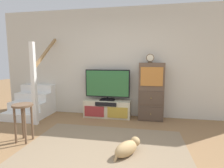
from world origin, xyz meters
The scene contains 9 objects.
back_wall centered at (0.00, 2.46, 1.35)m, with size 6.40×0.12×2.70m, color beige.
area_rug centered at (0.00, 0.60, 0.01)m, with size 2.60×1.80×0.01m, color #847056.
media_console centered at (-0.30, 2.19, 0.21)m, with size 1.15×0.38×0.43m.
television centered at (-0.30, 2.22, 0.83)m, with size 1.11×0.22×0.76m.
side_cabinet centered at (0.76, 2.20, 0.68)m, with size 0.58×0.38×1.36m.
desk_clock centered at (0.72, 2.19, 1.46)m, with size 0.18×0.08×0.20m.
staircase centered at (-2.24, 2.20, 0.37)m, with size 1.00×1.36×2.20m.
bar_stool_near centered at (-1.45, 0.61, 0.50)m, with size 0.34×0.34×0.66m.
dog centered at (0.37, 0.47, 0.12)m, with size 0.42×0.48×0.23m.
Camera 1 is at (0.59, -1.98, 1.40)m, focal length 28.09 mm.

